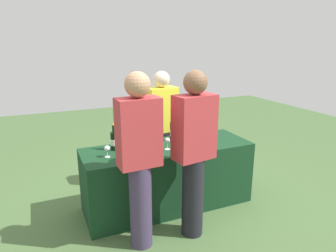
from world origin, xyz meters
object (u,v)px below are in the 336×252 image
object	(u,v)px
wine_bottle_1	(131,141)
wine_bottle_4	(189,133)
guest_1	(194,150)
wine_bottle_2	(146,135)
wine_bottle_5	(200,128)
wine_bottle_3	(173,131)
wine_glass_1	(167,141)
wine_bottle_6	(212,130)
wine_glass_2	(190,140)
guest_0	(139,156)
wine_glass_0	(107,149)
server_pouring	(162,126)
wine_bottle_0	(114,141)

from	to	relation	value
wine_bottle_1	wine_bottle_4	size ratio (longest dim) A/B	0.94
guest_1	wine_bottle_1	bearing A→B (deg)	112.86
wine_bottle_1	wine_bottle_2	bearing A→B (deg)	19.45
wine_bottle_1	wine_bottle_5	bearing A→B (deg)	5.78
wine_bottle_3	wine_bottle_4	world-z (taller)	wine_bottle_3
wine_bottle_1	wine_glass_1	xyz separation A→B (m)	(0.38, -0.17, -0.00)
wine_bottle_6	guest_1	bearing A→B (deg)	-132.22
wine_bottle_3	wine_glass_2	size ratio (longest dim) A/B	2.67
wine_glass_1	guest_0	xyz separation A→B (m)	(-0.50, -0.50, 0.07)
wine_bottle_3	guest_1	bearing A→B (deg)	-99.65
wine_bottle_5	guest_1	bearing A→B (deg)	-122.99
wine_glass_2	guest_0	world-z (taller)	guest_0
wine_bottle_3	wine_bottle_5	bearing A→B (deg)	1.54
wine_bottle_4	wine_bottle_6	world-z (taller)	wine_bottle_4
wine_bottle_2	wine_glass_2	xyz separation A→B (m)	(0.45, -0.27, -0.03)
wine_bottle_2	wine_bottle_4	bearing A→B (deg)	-9.17
wine_bottle_1	wine_glass_0	world-z (taller)	wine_bottle_1
wine_bottle_5	wine_glass_1	xyz separation A→B (m)	(-0.58, -0.27, -0.01)
server_pouring	guest_1	xyz separation A→B (m)	(-0.15, -1.19, 0.07)
wine_bottle_3	wine_glass_2	world-z (taller)	wine_bottle_3
wine_glass_0	server_pouring	xyz separation A→B (m)	(0.89, 0.61, -0.00)
server_pouring	wine_glass_2	bearing A→B (deg)	90.41
wine_bottle_6	wine_glass_0	distance (m)	1.39
guest_0	guest_1	world-z (taller)	guest_0
wine_glass_0	wine_glass_2	distance (m)	0.97
wine_bottle_0	wine_glass_2	size ratio (longest dim) A/B	2.40
wine_bottle_0	wine_bottle_5	size ratio (longest dim) A/B	0.97
wine_bottle_5	wine_bottle_6	size ratio (longest dim) A/B	1.08
wine_bottle_0	wine_bottle_2	xyz separation A→B (m)	(0.39, 0.01, 0.01)
wine_bottle_2	wine_glass_2	distance (m)	0.53
wine_bottle_4	wine_glass_2	distance (m)	0.21
wine_bottle_0	wine_glass_2	xyz separation A→B (m)	(0.84, -0.26, -0.02)
wine_bottle_0	wine_bottle_1	world-z (taller)	wine_bottle_0
wine_bottle_1	guest_0	size ratio (longest dim) A/B	0.17
server_pouring	wine_bottle_6	bearing A→B (deg)	129.50
wine_bottle_4	wine_glass_0	distance (m)	1.06
wine_bottle_3	wine_glass_1	distance (m)	0.32
wine_bottle_2	wine_bottle_5	world-z (taller)	wine_bottle_2
wine_bottle_0	server_pouring	xyz separation A→B (m)	(0.76, 0.41, -0.02)
wine_bottle_3	guest_1	world-z (taller)	guest_1
wine_bottle_2	guest_1	size ratio (longest dim) A/B	0.20
wine_bottle_2	wine_glass_1	world-z (taller)	wine_bottle_2
wine_bottle_3	server_pouring	size ratio (longest dim) A/B	0.21
wine_bottle_3	wine_glass_1	bearing A→B (deg)	-125.94
wine_glass_0	wine_glass_2	bearing A→B (deg)	-4.08
wine_bottle_3	server_pouring	xyz separation A→B (m)	(0.01, 0.39, -0.03)
wine_bottle_4	wine_bottle_5	distance (m)	0.24
wine_bottle_3	guest_1	distance (m)	0.81
wine_glass_1	server_pouring	xyz separation A→B (m)	(0.20, 0.65, -0.01)
guest_1	guest_0	bearing A→B (deg)	167.57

